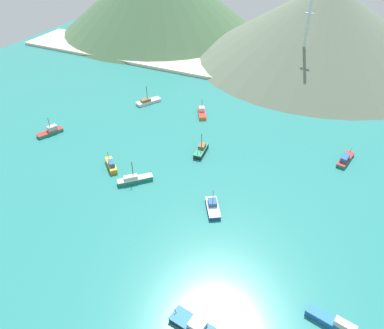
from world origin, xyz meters
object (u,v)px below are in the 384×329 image
Objects in this scene: fishing_boat_4 at (51,131)px; fishing_boat_0 at (345,159)px; radio_tower at (305,42)px; fishing_boat_5 at (213,207)px; fishing_boat_7 at (193,325)px; fishing_boat_9 at (201,150)px; fishing_boat_3 at (338,325)px; fishing_boat_12 at (202,112)px; fishing_boat_8 at (148,101)px; fishing_boat_10 at (135,179)px; fishing_boat_11 at (111,165)px.

fishing_boat_0 is at bearing 15.55° from fishing_boat_4.
radio_tower is (-23.73, 46.12, 15.73)m from fishing_boat_0.
fishing_boat_5 reaches higher than fishing_boat_7.
fishing_boat_9 is at bearing 112.78° from fishing_boat_7.
fishing_boat_9 is at bearing -103.81° from radio_tower.
fishing_boat_3 reaches higher than fishing_boat_0.
fishing_boat_7 is 110.63m from radio_tower.
fishing_boat_4 is at bearing 149.76° from fishing_boat_7.
fishing_boat_5 is (-25.87, -33.98, -0.10)m from fishing_boat_0.
fishing_boat_12 is at bearing 40.07° from fishing_boat_4.
fishing_boat_5 is 47.14m from fishing_boat_12.
fishing_boat_8 is 20.81m from fishing_boat_12.
fishing_boat_8 is (16.74, 31.02, -0.16)m from fishing_boat_4.
fishing_boat_0 is 65.49m from fishing_boat_7.
fishing_boat_8 reaches higher than fishing_boat_9.
fishing_boat_7 is at bearing -105.30° from fishing_boat_0.
fishing_boat_0 is 0.82× the size of fishing_boat_3.
fishing_boat_0 reaches higher than fishing_boat_7.
fishing_boat_0 is 0.99× the size of fishing_boat_8.
fishing_boat_10 is (36.67, -9.36, -0.01)m from fishing_boat_4.
fishing_boat_8 is at bearing -178.46° from fishing_boat_12.
fishing_boat_7 is 1.07× the size of fishing_boat_10.
fishing_boat_0 is at bearing 74.70° from fishing_boat_7.
fishing_boat_10 is 84.37m from radio_tower.
fishing_boat_0 is at bearing 18.92° from fishing_boat_9.
fishing_boat_5 is 0.24× the size of radio_tower.
fishing_boat_12 reaches higher than fishing_boat_3.
fishing_boat_7 is at bearing -39.16° from fishing_boat_11.
radio_tower reaches higher than fishing_boat_0.
fishing_boat_8 reaches higher than fishing_boat_0.
fishing_boat_11 reaches higher than fishing_boat_7.
fishing_boat_0 is 40.48m from fishing_boat_9.
fishing_boat_12 is at bearing 131.13° from fishing_boat_3.
fishing_boat_5 reaches higher than fishing_boat_12.
fishing_boat_3 is at bearing -17.79° from fishing_boat_4.
fishing_boat_3 is 80.48m from fishing_boat_12.
fishing_boat_10 reaches higher than fishing_boat_8.
fishing_boat_7 is (8.59, -29.19, -0.05)m from fishing_boat_5.
fishing_boat_11 is (-9.10, 2.58, 0.11)m from fishing_boat_10.
fishing_boat_8 is at bearing 116.26° from fishing_boat_10.
fishing_boat_7 is at bearing -30.24° from fishing_boat_4.
fishing_boat_3 is at bearing -84.09° from fishing_boat_0.
fishing_boat_0 is at bearing -9.46° from fishing_boat_12.
fishing_boat_12 is 0.25× the size of radio_tower.
fishing_boat_0 is 1.09× the size of fishing_boat_4.
fishing_boat_4 reaches higher than fishing_boat_3.
fishing_boat_0 is 48.15m from fishing_boat_12.
fishing_boat_4 is 0.98× the size of fishing_boat_7.
fishing_boat_11 is at bearing 160.52° from fishing_boat_3.
fishing_boat_10 is (-10.07, -19.91, -0.02)m from fishing_boat_9.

